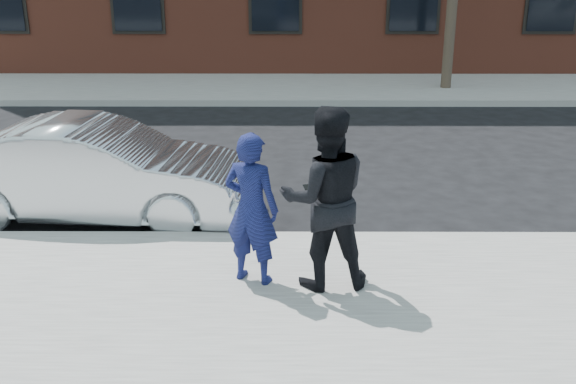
{
  "coord_description": "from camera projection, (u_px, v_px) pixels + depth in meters",
  "views": [
    {
      "loc": [
        0.53,
        -6.16,
        3.48
      ],
      "look_at": [
        0.5,
        0.4,
        1.11
      ],
      "focal_mm": 42.0,
      "sensor_mm": 36.0,
      "label": 1
    }
  ],
  "objects": [
    {
      "name": "far_sidewalk",
      "position": [
        271.0,
        88.0,
        17.53
      ],
      "size": [
        50.0,
        3.5,
        0.15
      ],
      "primitive_type": "cube",
      "color": "gray",
      "rests_on": "ground"
    },
    {
      "name": "man_hoodie",
      "position": [
        251.0,
        209.0,
        6.94
      ],
      "size": [
        0.69,
        0.59,
        1.62
      ],
      "rotation": [
        0.0,
        0.0,
        2.76
      ],
      "color": "navy",
      "rests_on": "near_sidewalk"
    },
    {
      "name": "silver_sedan",
      "position": [
        97.0,
        171.0,
        9.02
      ],
      "size": [
        4.19,
        1.75,
        1.35
      ],
      "primitive_type": "imported",
      "rotation": [
        0.0,
        0.0,
        1.49
      ],
      "color": "#B7BABF",
      "rests_on": "ground"
    },
    {
      "name": "ground",
      "position": [
        239.0,
        306.0,
        6.97
      ],
      "size": [
        100.0,
        100.0,
        0.0
      ],
      "primitive_type": "plane",
      "color": "black",
      "rests_on": "ground"
    },
    {
      "name": "near_curb",
      "position": [
        248.0,
        239.0,
        8.41
      ],
      "size": [
        50.0,
        0.1,
        0.15
      ],
      "primitive_type": "cube",
      "color": "#999691",
      "rests_on": "ground"
    },
    {
      "name": "far_curb",
      "position": [
        268.0,
        103.0,
        15.84
      ],
      "size": [
        50.0,
        0.1,
        0.15
      ],
      "primitive_type": "cube",
      "color": "#999691",
      "rests_on": "ground"
    },
    {
      "name": "near_sidewalk",
      "position": [
        237.0,
        312.0,
        6.71
      ],
      "size": [
        50.0,
        3.5,
        0.15
      ],
      "primitive_type": "cube",
      "color": "gray",
      "rests_on": "ground"
    },
    {
      "name": "man_peacoat",
      "position": [
        325.0,
        199.0,
        6.8
      ],
      "size": [
        1.02,
        0.84,
        1.91
      ],
      "rotation": [
        0.0,
        0.0,
        3.27
      ],
      "color": "black",
      "rests_on": "near_sidewalk"
    }
  ]
}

